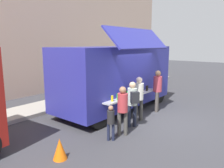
# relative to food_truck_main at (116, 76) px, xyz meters

# --- Properties ---
(ground_plane) EXTENTS (60.00, 60.00, 0.00)m
(ground_plane) POSITION_rel_food_truck_main_xyz_m (-0.11, -1.97, -1.52)
(ground_plane) COLOR #38383D
(food_truck_main) EXTENTS (5.86, 3.03, 3.48)m
(food_truck_main) POSITION_rel_food_truck_main_xyz_m (0.00, 0.00, 0.00)
(food_truck_main) COLOR #2C2E97
(food_truck_main) RESTS_ON ground
(traffic_cone_orange) EXTENTS (0.36, 0.36, 0.55)m
(traffic_cone_orange) POSITION_rel_food_truck_main_xyz_m (-4.39, -1.51, -1.24)
(traffic_cone_orange) COLOR orange
(traffic_cone_orange) RESTS_ON ground
(trash_bin) EXTENTS (0.60, 0.60, 1.02)m
(trash_bin) POSITION_rel_food_truck_main_xyz_m (4.46, 2.32, -1.01)
(trash_bin) COLOR #2C643A
(trash_bin) RESTS_ON ground
(customer_front_ordering) EXTENTS (0.34, 0.34, 1.68)m
(customer_front_ordering) POSITION_rel_food_truck_main_xyz_m (-0.70, -1.57, -0.51)
(customer_front_ordering) COLOR #4A4844
(customer_front_ordering) RESTS_ON ground
(customer_mid_with_backpack) EXTENTS (0.47, 0.52, 1.61)m
(customer_mid_with_backpack) POSITION_rel_food_truck_main_xyz_m (-1.41, -1.75, -0.53)
(customer_mid_with_backpack) COLOR #1F2437
(customer_mid_with_backpack) RESTS_ON ground
(customer_rear_waiting) EXTENTS (0.32, 0.32, 1.59)m
(customer_rear_waiting) POSITION_rel_food_truck_main_xyz_m (-2.20, -1.89, -0.57)
(customer_rear_waiting) COLOR #484641
(customer_rear_waiting) RESTS_ON ground
(customer_extra_browsing) EXTENTS (0.36, 0.36, 1.78)m
(customer_extra_browsing) POSITION_rel_food_truck_main_xyz_m (0.81, -1.58, -0.45)
(customer_extra_browsing) COLOR #504944
(customer_extra_browsing) RESTS_ON ground
(child_near_queue) EXTENTS (0.22, 0.22, 1.10)m
(child_near_queue) POSITION_rel_food_truck_main_xyz_m (-2.74, -1.84, -0.86)
(child_near_queue) COLOR #1C223B
(child_near_queue) RESTS_ON ground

